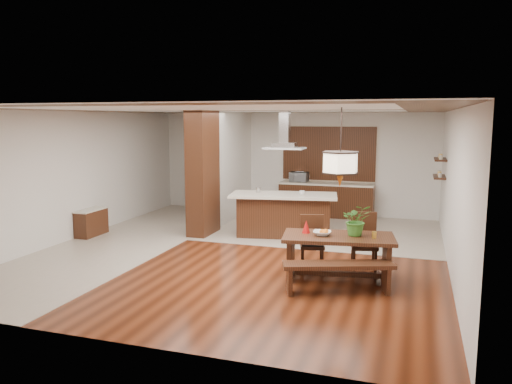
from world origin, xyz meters
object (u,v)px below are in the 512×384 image
(foliage_plant, at_px, (356,220))
(hallway_console, at_px, (91,223))
(dining_bench, at_px, (338,278))
(range_hood, at_px, (285,130))
(island_cup, at_px, (302,193))
(pendant_lantern, at_px, (341,148))
(fruit_bowl, at_px, (322,233))
(dining_table, at_px, (338,247))
(dining_chair_right, at_px, (364,243))
(microwave, at_px, (299,177))
(dining_chair_left, at_px, (312,243))
(kitchen_island, at_px, (284,215))

(foliage_plant, bearing_deg, hallway_console, 167.78)
(dining_bench, relative_size, range_hood, 1.93)
(hallway_console, bearing_deg, island_cup, 15.01)
(hallway_console, relative_size, pendant_lantern, 0.67)
(hallway_console, bearing_deg, range_hood, 17.44)
(hallway_console, relative_size, range_hood, 0.98)
(dining_bench, xyz_separation_m, range_hood, (-1.79, 3.46, 2.22))
(foliage_plant, relative_size, fruit_bowl, 1.77)
(pendant_lantern, bearing_deg, hallway_console, 166.34)
(foliage_plant, bearing_deg, dining_table, -160.54)
(dining_chair_right, bearing_deg, foliage_plant, -111.26)
(dining_bench, distance_m, microwave, 6.52)
(pendant_lantern, height_order, foliage_plant, pendant_lantern)
(hallway_console, relative_size, dining_table, 0.45)
(dining_chair_left, bearing_deg, microwave, 90.90)
(hallway_console, relative_size, fruit_bowl, 2.94)
(pendant_lantern, distance_m, kitchen_island, 3.70)
(dining_table, distance_m, island_cup, 3.03)
(dining_table, bearing_deg, dining_chair_right, 59.75)
(range_hood, bearing_deg, pendant_lantern, -58.97)
(pendant_lantern, distance_m, microwave, 5.92)
(hallway_console, height_order, dining_bench, hallway_console)
(pendant_lantern, xyz_separation_m, fruit_bowl, (-0.27, -0.07, -1.44))
(hallway_console, bearing_deg, pendant_lantern, -13.66)
(dining_table, xyz_separation_m, fruit_bowl, (-0.27, -0.07, 0.24))
(dining_chair_left, height_order, pendant_lantern, pendant_lantern)
(dining_chair_left, height_order, dining_chair_right, dining_chair_right)
(hallway_console, xyz_separation_m, dining_chair_left, (5.43, -0.97, 0.17))
(kitchen_island, distance_m, island_cup, 0.70)
(fruit_bowl, bearing_deg, dining_chair_left, 116.53)
(hallway_console, height_order, microwave, microwave)
(foliage_plant, bearing_deg, range_hood, 125.97)
(dining_chair_right, xyz_separation_m, kitchen_island, (-2.05, 2.17, -0.01))
(foliage_plant, distance_m, kitchen_island, 3.38)
(hallway_console, height_order, foliage_plant, foliage_plant)
(dining_chair_right, bearing_deg, island_cup, 116.09)
(dining_chair_left, distance_m, range_hood, 3.25)
(dining_chair_left, height_order, island_cup, island_cup)
(dining_chair_right, bearing_deg, fruit_bowl, -143.68)
(dining_table, height_order, pendant_lantern, pendant_lantern)
(pendant_lantern, bearing_deg, dining_table, 0.00)
(dining_table, distance_m, fruit_bowl, 0.37)
(dining_chair_left, relative_size, microwave, 1.95)
(dining_chair_right, height_order, microwave, microwave)
(foliage_plant, distance_m, fruit_bowl, 0.61)
(dining_chair_left, bearing_deg, hallway_console, 154.96)
(dining_bench, xyz_separation_m, pendant_lantern, (-0.10, 0.66, 2.00))
(dining_chair_left, relative_size, dining_chair_right, 0.93)
(dining_table, distance_m, dining_chair_left, 0.73)
(dining_bench, height_order, range_hood, range_hood)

